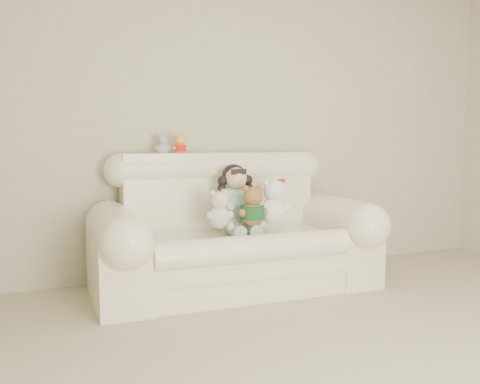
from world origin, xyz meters
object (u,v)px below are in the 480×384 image
Objects in this scene: seated_child at (236,198)px; white_cat at (273,197)px; cream_teddy at (219,206)px; sofa at (235,222)px; brown_teddy at (253,202)px.

seated_child reaches higher than white_cat.
seated_child is 0.30m from cream_teddy.
sofa is at bearing -110.13° from seated_child.
sofa is 6.50× the size of cream_teddy.
cream_teddy is at bearing 161.88° from brown_teddy.
sofa is 5.13× the size of white_cat.
seated_child is 1.30× the size of white_cat.
sofa is at bearing 151.48° from white_cat.
brown_teddy is 0.19m from white_cat.
seated_child is at bearing 66.32° from sofa.
cream_teddy is (-0.45, -0.04, -0.04)m from white_cat.
sofa reaches higher than brown_teddy.
brown_teddy is 0.26m from cream_teddy.
cream_teddy is (-0.26, 0.01, -0.02)m from brown_teddy.
seated_child is at bearing 36.00° from cream_teddy.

